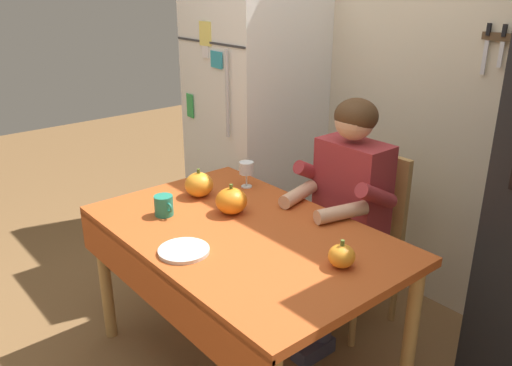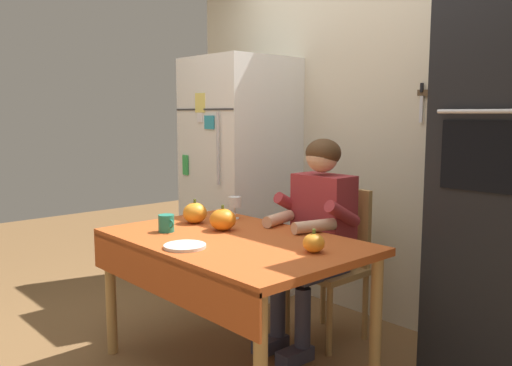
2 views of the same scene
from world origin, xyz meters
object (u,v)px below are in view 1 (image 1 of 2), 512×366
object	(u,v)px
pumpkin_small	(199,185)
serving_tray	(184,251)
chair_behind_person	(364,231)
seated_person	(342,201)
coffee_mug	(164,206)
pumpkin_large	(231,201)
refrigerator	(255,120)
wine_glass	(246,169)
pumpkin_medium	(342,256)
dining_table	(239,248)

from	to	relation	value
pumpkin_small	serving_tray	bearing A→B (deg)	-40.40
chair_behind_person	seated_person	world-z (taller)	seated_person
chair_behind_person	pumpkin_small	size ratio (longest dim) A/B	6.42
coffee_mug	pumpkin_large	size ratio (longest dim) A/B	0.77
refrigerator	seated_person	size ratio (longest dim) A/B	1.45
wine_glass	serving_tray	world-z (taller)	wine_glass
wine_glass	pumpkin_large	xyz separation A→B (m)	(0.21, -0.26, -0.04)
refrigerator	pumpkin_large	bearing A→B (deg)	-45.49
chair_behind_person	refrigerator	bearing A→B (deg)	174.91
serving_tray	pumpkin_medium	bearing A→B (deg)	39.88
dining_table	coffee_mug	bearing A→B (deg)	-155.62
refrigerator	seated_person	bearing A→B (deg)	-15.38
refrigerator	chair_behind_person	size ratio (longest dim) A/B	1.94
coffee_mug	wine_glass	bearing A→B (deg)	93.11
coffee_mug	pumpkin_large	xyz separation A→B (m)	(0.18, 0.25, 0.01)
wine_glass	pumpkin_medium	xyz separation A→B (m)	(0.87, -0.24, -0.06)
refrigerator	pumpkin_large	world-z (taller)	refrigerator
pumpkin_large	pumpkin_medium	bearing A→B (deg)	1.86
seated_person	coffee_mug	world-z (taller)	seated_person
refrigerator	serving_tray	world-z (taller)	refrigerator
seated_person	pumpkin_medium	xyz separation A→B (m)	(0.42, -0.49, 0.05)
pumpkin_medium	serving_tray	bearing A→B (deg)	-140.12
seated_person	coffee_mug	xyz separation A→B (m)	(-0.42, -0.76, 0.05)
coffee_mug	pumpkin_medium	size ratio (longest dim) A/B	1.03
wine_glass	serving_tray	distance (m)	0.76
dining_table	serving_tray	distance (m)	0.30
dining_table	seated_person	size ratio (longest dim) A/B	1.12
coffee_mug	pumpkin_small	bearing A→B (deg)	108.70
wine_glass	pumpkin_large	distance (m)	0.34
dining_table	seated_person	xyz separation A→B (m)	(0.07, 0.60, 0.08)
pumpkin_small	refrigerator	bearing A→B (deg)	122.81
chair_behind_person	wine_glass	xyz separation A→B (m)	(-0.45, -0.44, 0.33)
dining_table	chair_behind_person	size ratio (longest dim) A/B	1.51
dining_table	serving_tray	xyz separation A→B (m)	(0.01, -0.29, 0.09)
dining_table	chair_behind_person	world-z (taller)	chair_behind_person
seated_person	pumpkin_medium	size ratio (longest dim) A/B	11.07
seated_person	serving_tray	distance (m)	0.89
seated_person	dining_table	bearing A→B (deg)	-96.17
refrigerator	dining_table	world-z (taller)	refrigerator
seated_person	serving_tray	world-z (taller)	seated_person
chair_behind_person	coffee_mug	world-z (taller)	chair_behind_person
refrigerator	coffee_mug	bearing A→B (deg)	-60.31
pumpkin_medium	serving_tray	xyz separation A→B (m)	(-0.48, -0.40, -0.04)
serving_tray	seated_person	bearing A→B (deg)	86.20
wine_glass	coffee_mug	bearing A→B (deg)	-86.89
seated_person	pumpkin_small	world-z (taller)	seated_person
dining_table	wine_glass	distance (m)	0.55
chair_behind_person	wine_glass	size ratio (longest dim) A/B	6.71
chair_behind_person	coffee_mug	xyz separation A→B (m)	(-0.42, -0.95, 0.28)
seated_person	serving_tray	size ratio (longest dim) A/B	6.01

